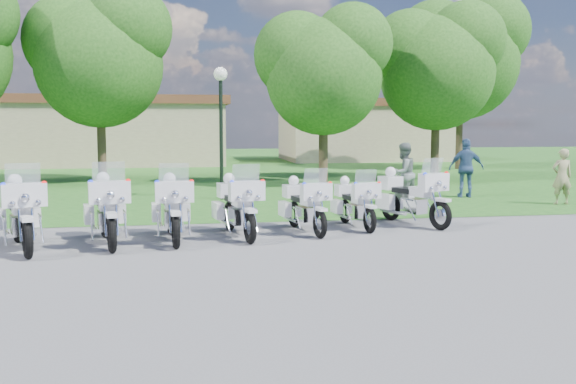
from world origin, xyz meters
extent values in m
plane|color=#5D5D62|center=(0.00, 0.00, 0.00)|extent=(100.00, 100.00, 0.00)
cube|color=#205A1C|center=(0.00, 27.00, 0.00)|extent=(100.00, 48.00, 0.01)
torus|color=black|center=(-4.37, -0.59, 0.36)|extent=(0.37, 0.74, 0.73)
torus|color=black|center=(-4.97, 1.17, 0.36)|extent=(0.37, 0.74, 0.73)
cube|color=white|center=(-4.37, -0.61, 0.74)|extent=(0.34, 0.52, 0.08)
cube|color=white|center=(-4.45, -0.35, 1.15)|extent=(0.83, 0.50, 0.44)
cube|color=silver|center=(-4.48, -0.29, 1.53)|extent=(0.62, 0.32, 0.41)
sphere|color=red|center=(-4.10, -0.30, 1.35)|extent=(0.10, 0.10, 0.10)
sphere|color=#1426E5|center=(-4.76, -0.52, 1.35)|extent=(0.10, 0.10, 0.10)
cube|color=silver|center=(-4.68, 0.31, 0.49)|extent=(0.55, 0.70, 0.37)
cube|color=white|center=(-4.59, 0.06, 0.87)|extent=(0.51, 0.65, 0.24)
cube|color=black|center=(-4.78, 0.62, 0.85)|extent=(0.57, 0.76, 0.13)
cube|color=white|center=(-4.60, 1.12, 0.55)|extent=(0.37, 0.60, 0.39)
cube|color=white|center=(-5.23, 0.91, 0.55)|extent=(0.37, 0.60, 0.39)
cube|color=white|center=(-4.98, 1.20, 1.00)|extent=(0.64, 0.58, 0.35)
sphere|color=white|center=(-4.98, 1.20, 1.29)|extent=(0.28, 0.28, 0.28)
torus|color=black|center=(-2.91, -0.29, 0.36)|extent=(0.27, 0.74, 0.73)
torus|color=black|center=(-3.25, 1.52, 0.36)|extent=(0.27, 0.74, 0.73)
cube|color=white|center=(-2.91, -0.31, 0.74)|extent=(0.28, 0.51, 0.08)
cube|color=white|center=(-2.96, -0.05, 1.14)|extent=(0.82, 0.40, 0.44)
cube|color=silver|center=(-2.97, 0.02, 1.52)|extent=(0.62, 0.24, 0.41)
sphere|color=red|center=(-2.61, -0.05, 1.35)|extent=(0.10, 0.10, 0.10)
sphere|color=#1426E5|center=(-3.29, -0.18, 1.35)|extent=(0.10, 0.10, 0.10)
cube|color=silver|center=(-3.09, 0.64, 0.49)|extent=(0.48, 0.67, 0.37)
cube|color=white|center=(-3.04, 0.38, 0.87)|extent=(0.45, 0.62, 0.24)
cube|color=black|center=(-3.15, 0.96, 0.85)|extent=(0.49, 0.73, 0.13)
cube|color=white|center=(-2.90, 1.42, 0.54)|extent=(0.30, 0.59, 0.39)
cube|color=white|center=(-3.55, 1.30, 0.54)|extent=(0.30, 0.59, 0.39)
cube|color=white|center=(-3.26, 1.56, 1.00)|extent=(0.59, 0.52, 0.35)
sphere|color=white|center=(-3.26, 1.56, 1.28)|extent=(0.28, 0.28, 0.28)
torus|color=black|center=(-1.71, -0.09, 0.35)|extent=(0.19, 0.71, 0.71)
torus|color=black|center=(-1.84, 1.70, 0.35)|extent=(0.19, 0.71, 0.71)
cube|color=white|center=(-1.71, -0.11, 0.72)|extent=(0.22, 0.48, 0.07)
cube|color=white|center=(-1.73, 0.16, 1.11)|extent=(0.78, 0.31, 0.42)
cube|color=silver|center=(-1.73, 0.22, 1.48)|extent=(0.60, 0.17, 0.40)
sphere|color=red|center=(-1.39, 0.12, 1.31)|extent=(0.09, 0.09, 0.09)
sphere|color=#1426E5|center=(-2.06, 0.07, 1.31)|extent=(0.09, 0.09, 0.09)
cube|color=silver|center=(-1.78, 0.83, 0.47)|extent=(0.40, 0.61, 0.36)
cube|color=white|center=(-1.76, 0.58, 0.84)|extent=(0.38, 0.57, 0.23)
cube|color=black|center=(-1.80, 1.14, 0.82)|extent=(0.40, 0.68, 0.13)
cube|color=white|center=(-1.51, 1.57, 0.53)|extent=(0.23, 0.56, 0.38)
cube|color=white|center=(-2.15, 1.52, 0.53)|extent=(0.23, 0.56, 0.38)
cube|color=white|center=(-1.84, 1.73, 0.97)|extent=(0.54, 0.46, 0.34)
sphere|color=white|center=(-1.84, 1.73, 1.24)|extent=(0.27, 0.27, 0.27)
torus|color=black|center=(-0.22, 0.20, 0.34)|extent=(0.24, 0.70, 0.68)
torus|color=black|center=(-0.50, 1.91, 0.34)|extent=(0.24, 0.70, 0.68)
cube|color=white|center=(-0.21, 0.18, 0.69)|extent=(0.26, 0.47, 0.07)
cube|color=white|center=(-0.25, 0.43, 1.07)|extent=(0.77, 0.36, 0.41)
cube|color=silver|center=(-0.26, 0.49, 1.43)|extent=(0.58, 0.22, 0.38)
sphere|color=red|center=(0.08, 0.42, 1.27)|extent=(0.09, 0.09, 0.09)
sphere|color=#1426E5|center=(-0.57, 0.31, 1.27)|extent=(0.09, 0.09, 0.09)
cube|color=silver|center=(-0.36, 1.07, 0.46)|extent=(0.44, 0.62, 0.35)
cube|color=white|center=(-0.32, 0.83, 0.82)|extent=(0.41, 0.58, 0.22)
cube|color=black|center=(-0.41, 1.38, 0.80)|extent=(0.45, 0.68, 0.12)
cube|color=white|center=(-0.17, 1.81, 0.51)|extent=(0.27, 0.55, 0.37)
cube|color=white|center=(-0.78, 1.71, 0.51)|extent=(0.27, 0.55, 0.37)
cube|color=white|center=(-0.51, 1.94, 0.94)|extent=(0.55, 0.48, 0.33)
sphere|color=white|center=(-0.51, 1.94, 1.20)|extent=(0.27, 0.27, 0.27)
torus|color=black|center=(1.34, 0.58, 0.31)|extent=(0.23, 0.64, 0.63)
torus|color=black|center=(1.05, 2.16, 0.31)|extent=(0.23, 0.64, 0.63)
cube|color=white|center=(1.34, 0.56, 0.64)|extent=(0.24, 0.44, 0.07)
cube|color=white|center=(1.30, 0.80, 0.99)|extent=(0.71, 0.34, 0.38)
cube|color=silver|center=(1.29, 0.85, 1.32)|extent=(0.54, 0.21, 0.35)
sphere|color=red|center=(1.60, 0.79, 1.17)|extent=(0.08, 0.08, 0.08)
sphere|color=#1426E5|center=(1.01, 0.69, 1.17)|extent=(0.08, 0.08, 0.08)
cube|color=silver|center=(1.19, 1.39, 0.42)|extent=(0.41, 0.58, 0.32)
cube|color=white|center=(1.23, 1.17, 0.75)|extent=(0.38, 0.54, 0.21)
cube|color=black|center=(1.14, 1.67, 0.73)|extent=(0.42, 0.63, 0.11)
cube|color=white|center=(1.35, 2.07, 0.47)|extent=(0.25, 0.51, 0.34)
cube|color=white|center=(0.80, 1.97, 0.47)|extent=(0.25, 0.51, 0.34)
cube|color=white|center=(1.04, 2.19, 0.87)|extent=(0.51, 0.45, 0.30)
sphere|color=white|center=(1.04, 2.19, 1.11)|extent=(0.24, 0.24, 0.24)
torus|color=black|center=(2.59, 1.06, 0.30)|extent=(0.19, 0.61, 0.60)
torus|color=black|center=(2.41, 2.57, 0.30)|extent=(0.19, 0.61, 0.60)
cube|color=white|center=(2.59, 1.04, 0.61)|extent=(0.21, 0.41, 0.06)
cube|color=white|center=(2.56, 1.26, 0.94)|extent=(0.67, 0.29, 0.36)
cube|color=silver|center=(2.56, 1.31, 1.25)|extent=(0.51, 0.17, 0.34)
sphere|color=red|center=(2.85, 1.24, 1.11)|extent=(0.08, 0.08, 0.08)
sphere|color=#1426E5|center=(2.29, 1.17, 1.11)|extent=(0.08, 0.08, 0.08)
cube|color=silver|center=(2.49, 1.83, 0.40)|extent=(0.36, 0.53, 0.30)
cube|color=white|center=(2.52, 1.62, 0.72)|extent=(0.34, 0.50, 0.20)
cube|color=black|center=(2.46, 2.10, 0.70)|extent=(0.37, 0.59, 0.11)
cube|color=white|center=(2.69, 2.47, 0.45)|extent=(0.22, 0.48, 0.32)
cube|color=white|center=(2.15, 2.40, 0.45)|extent=(0.22, 0.48, 0.32)
cube|color=white|center=(2.40, 2.60, 0.82)|extent=(0.47, 0.41, 0.29)
sphere|color=white|center=(2.40, 2.60, 1.06)|extent=(0.23, 0.23, 0.23)
torus|color=black|center=(4.32, 1.19, 0.35)|extent=(0.38, 0.70, 0.70)
torus|color=black|center=(3.69, 2.85, 0.35)|extent=(0.38, 0.70, 0.70)
cube|color=white|center=(4.33, 1.17, 0.71)|extent=(0.34, 0.50, 0.07)
cube|color=white|center=(4.24, 1.41, 1.10)|extent=(0.79, 0.50, 0.42)
cube|color=silver|center=(4.21, 1.47, 1.46)|extent=(0.59, 0.33, 0.39)
sphere|color=red|center=(4.57, 1.48, 1.30)|extent=(0.09, 0.09, 0.09)
sphere|color=#1426E5|center=(3.95, 1.24, 1.30)|extent=(0.09, 0.09, 0.09)
cube|color=silver|center=(4.00, 2.04, 0.47)|extent=(0.54, 0.67, 0.36)
cube|color=white|center=(4.09, 1.80, 0.84)|extent=(0.51, 0.63, 0.23)
cube|color=black|center=(3.89, 2.33, 0.82)|extent=(0.56, 0.73, 0.13)
cube|color=white|center=(4.04, 2.82, 0.52)|extent=(0.37, 0.57, 0.38)
cube|color=white|center=(3.45, 2.59, 0.52)|extent=(0.37, 0.57, 0.38)
cube|color=white|center=(3.68, 2.88, 0.96)|extent=(0.62, 0.57, 0.33)
sphere|color=white|center=(3.68, 2.88, 1.23)|extent=(0.27, 0.27, 0.27)
cylinder|color=black|center=(-0.28, 8.12, 1.95)|extent=(0.12, 0.12, 3.90)
sphere|color=white|center=(-0.28, 8.12, 4.05)|extent=(0.44, 0.44, 0.44)
cylinder|color=#38281C|center=(-4.84, 15.16, 1.80)|extent=(0.36, 0.36, 3.60)
sphere|color=#1A4A15|center=(-4.84, 15.16, 4.91)|extent=(5.24, 5.24, 5.24)
sphere|color=#1A4A15|center=(-5.99, 15.57, 5.89)|extent=(3.93, 3.93, 3.93)
sphere|color=#1A4A15|center=(-3.61, 14.84, 6.38)|extent=(3.60, 3.60, 3.60)
cylinder|color=#38281C|center=(4.02, 12.16, 1.57)|extent=(0.36, 0.36, 3.14)
sphere|color=#1A4A15|center=(4.02, 12.16, 4.29)|extent=(4.57, 4.57, 4.57)
sphere|color=#1A4A15|center=(3.02, 12.51, 5.14)|extent=(3.43, 3.43, 3.43)
sphere|color=#1A4A15|center=(5.09, 11.87, 5.57)|extent=(3.14, 3.14, 3.14)
cylinder|color=#38281C|center=(9.48, 14.06, 1.70)|extent=(0.36, 0.36, 3.41)
sphere|color=#1A4A15|center=(9.48, 14.06, 4.64)|extent=(4.95, 4.95, 4.95)
sphere|color=#1A4A15|center=(8.40, 14.44, 5.57)|extent=(3.72, 3.72, 3.72)
sphere|color=#1A4A15|center=(10.64, 13.75, 6.04)|extent=(3.41, 3.41, 3.41)
cylinder|color=#38281C|center=(13.51, 20.43, 2.10)|extent=(0.36, 0.36, 4.19)
sphere|color=#1A4A15|center=(13.51, 20.43, 5.72)|extent=(6.10, 6.10, 6.10)
sphere|color=#1A4A15|center=(12.17, 20.91, 6.86)|extent=(4.57, 4.57, 4.57)
sphere|color=#1A4A15|center=(14.94, 20.05, 7.43)|extent=(4.19, 4.19, 4.19)
cube|color=tan|center=(-6.00, 28.00, 1.80)|extent=(14.00, 8.00, 3.60)
cube|color=brown|center=(-6.00, 28.00, 3.85)|extent=(14.56, 8.32, 0.50)
cube|color=tan|center=(11.00, 30.00, 1.80)|extent=(11.00, 7.00, 3.60)
cube|color=brown|center=(11.00, 30.00, 3.85)|extent=(11.44, 7.28, 0.50)
imported|color=tan|center=(9.85, 5.05, 0.85)|extent=(0.67, 0.48, 1.70)
imported|color=slate|center=(5.13, 5.97, 0.94)|extent=(1.14, 1.06, 1.88)
imported|color=#385687|center=(7.82, 7.33, 0.98)|extent=(1.22, 0.68, 1.97)
camera|label=1|loc=(-1.61, -12.73, 2.45)|focal=40.00mm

